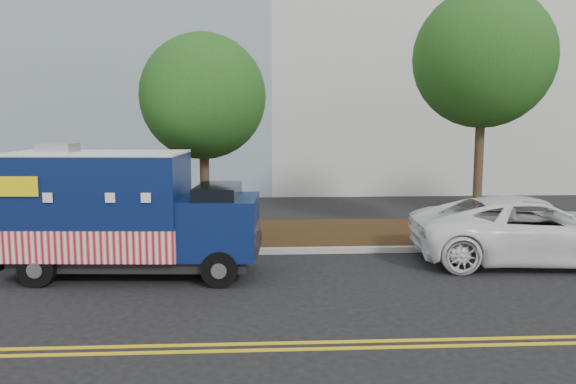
{
  "coord_description": "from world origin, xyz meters",
  "views": [
    {
      "loc": [
        1.32,
        -12.74,
        3.44
      ],
      "look_at": [
        2.07,
        0.6,
        1.71
      ],
      "focal_mm": 35.0,
      "sensor_mm": 36.0,
      "label": 1
    }
  ],
  "objects": [
    {
      "name": "ground",
      "position": [
        0.0,
        0.0,
        0.0
      ],
      "size": [
        120.0,
        120.0,
        0.0
      ],
      "primitive_type": "plane",
      "color": "black",
      "rests_on": "ground"
    },
    {
      "name": "centerline_near",
      "position": [
        0.0,
        -4.45,
        0.01
      ],
      "size": [
        120.0,
        0.1,
        0.01
      ],
      "primitive_type": "cube",
      "color": "gold",
      "rests_on": "ground"
    },
    {
      "name": "centerline_far",
      "position": [
        0.0,
        -4.7,
        0.01
      ],
      "size": [
        120.0,
        0.1,
        0.01
      ],
      "primitive_type": "cube",
      "color": "gold",
      "rests_on": "ground"
    },
    {
      "name": "sign_post",
      "position": [
        -4.02,
        1.72,
        1.2
      ],
      "size": [
        0.06,
        0.06,
        2.4
      ],
      "primitive_type": "cube",
      "color": "#473828",
      "rests_on": "ground"
    },
    {
      "name": "food_truck",
      "position": [
        -1.69,
        -0.37,
        1.32
      ],
      "size": [
        5.68,
        2.43,
        2.93
      ],
      "rotation": [
        0.0,
        0.0,
        -0.06
      ],
      "color": "black",
      "rests_on": "ground"
    },
    {
      "name": "white_car",
      "position": [
        7.93,
        0.19,
        0.79
      ],
      "size": [
        5.91,
        3.11,
        1.58
      ],
      "primitive_type": "imported",
      "rotation": [
        0.0,
        0.0,
        1.49
      ],
      "color": "white",
      "rests_on": "ground"
    },
    {
      "name": "tree_b",
      "position": [
        -0.11,
        2.67,
        4.04
      ],
      "size": [
        3.39,
        3.39,
        5.75
      ],
      "color": "#38281C",
      "rests_on": "ground"
    },
    {
      "name": "curb",
      "position": [
        0.0,
        1.4,
        0.07
      ],
      "size": [
        120.0,
        0.18,
        0.15
      ],
      "primitive_type": "cube",
      "color": "#9E9E99",
      "rests_on": "ground"
    },
    {
      "name": "mulch_strip",
      "position": [
        0.0,
        3.5,
        0.07
      ],
      "size": [
        120.0,
        4.0,
        0.15
      ],
      "primitive_type": "cube",
      "color": "black",
      "rests_on": "ground"
    },
    {
      "name": "tree_c",
      "position": [
        7.64,
        2.89,
        5.12
      ],
      "size": [
        3.88,
        3.88,
        7.07
      ],
      "color": "#38281C",
      "rests_on": "ground"
    }
  ]
}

